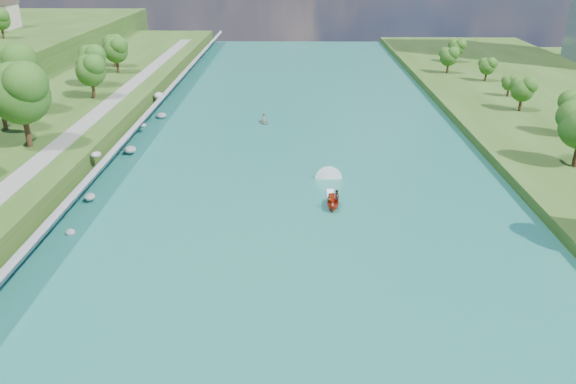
{
  "coord_description": "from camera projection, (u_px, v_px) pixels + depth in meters",
  "views": [
    {
      "loc": [
        -0.26,
        -48.96,
        28.19
      ],
      "look_at": [
        -1.04,
        10.12,
        2.5
      ],
      "focal_mm": 35.0,
      "sensor_mm": 36.0,
      "label": 1
    }
  ],
  "objects": [
    {
      "name": "riverside_path",
      "position": [
        49.0,
        153.0,
        73.46
      ],
      "size": [
        3.0,
        200.0,
        0.1
      ],
      "primitive_type": "cube",
      "color": "gray",
      "rests_on": "berm_west"
    },
    {
      "name": "ground",
      "position": [
        297.0,
        255.0,
        56.14
      ],
      "size": [
        260.0,
        260.0,
        0.0
      ],
      "primitive_type": "plane",
      "color": "#2D5119",
      "rests_on": "ground"
    },
    {
      "name": "motorboat",
      "position": [
        332.0,
        196.0,
        67.83
      ],
      "size": [
        3.6,
        18.65,
        2.0
      ],
      "rotation": [
        0.0,
        0.0,
        3.07
      ],
      "color": "#A8250D",
      "rests_on": "river_water"
    },
    {
      "name": "riprap_bank",
      "position": [
        100.0,
        168.0,
        73.49
      ],
      "size": [
        5.01,
        236.0,
        4.39
      ],
      "color": "slate",
      "rests_on": "ground"
    },
    {
      "name": "river_water",
      "position": [
        297.0,
        179.0,
        74.45
      ],
      "size": [
        55.0,
        240.0,
        0.1
      ],
      "primitive_type": "cube",
      "color": "#1B6856",
      "rests_on": "ground"
    },
    {
      "name": "raft",
      "position": [
        264.0,
        121.0,
        97.97
      ],
      "size": [
        2.77,
        3.06,
        1.73
      ],
      "rotation": [
        0.0,
        0.0,
        0.49
      ],
      "color": "gray",
      "rests_on": "river_water"
    }
  ]
}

